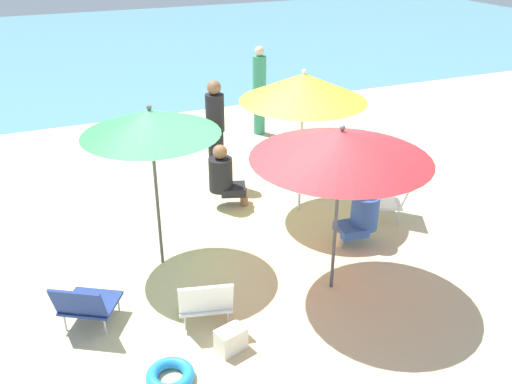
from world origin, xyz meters
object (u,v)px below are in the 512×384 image
umbrella_green (150,122)px  beach_chair_a (205,300)px  umbrella_yellow (303,87)px  umbrella_red (341,145)px  beach_chair_c (394,196)px  swim_ring (170,376)px  beach_chair_b (86,304)px  person_d (216,133)px  person_c (361,214)px  person_b (224,176)px  person_a (259,90)px  beach_bag (231,340)px

umbrella_green → beach_chair_a: umbrella_green is taller
umbrella_green → umbrella_yellow: size_ratio=0.97×
umbrella_red → beach_chair_c: bearing=34.4°
umbrella_green → swim_ring: bearing=-102.2°
beach_chair_b → person_d: size_ratio=0.45×
person_c → swim_ring: bearing=30.5°
umbrella_green → beach_chair_c: size_ratio=2.92×
person_b → person_d: 0.87m
beach_chair_c → person_a: (-0.35, 3.99, 0.53)m
beach_chair_b → person_b: bearing=-16.6°
umbrella_yellow → beach_chair_b: bearing=-155.1°
umbrella_green → beach_chair_b: umbrella_green is taller
person_c → beach_bag: size_ratio=3.02×
beach_chair_b → person_c: size_ratio=0.88×
beach_chair_b → person_a: bearing=-8.8°
umbrella_green → swim_ring: (-0.43, -1.99, -1.78)m
beach_chair_c → beach_bag: (-3.07, -1.65, -0.23)m
umbrella_yellow → beach_chair_a: size_ratio=3.12×
umbrella_yellow → beach_bag: bearing=-129.3°
person_a → swim_ring: (-3.38, -5.81, -0.83)m
umbrella_red → beach_bag: bearing=-159.5°
umbrella_yellow → beach_chair_c: umbrella_yellow is taller
person_b → swim_ring: size_ratio=2.14×
beach_chair_a → beach_chair_b: size_ratio=0.88×
beach_chair_a → person_b: person_b is taller
beach_chair_a → beach_chair_b: beach_chair_a is taller
umbrella_yellow → person_c: umbrella_yellow is taller
umbrella_yellow → beach_chair_a: (-2.07, -1.92, -1.55)m
swim_ring → umbrella_red: bearing=18.5°
beach_chair_a → swim_ring: beach_chair_a is taller
umbrella_green → person_b: 2.15m
beach_chair_c → person_d: (-1.92, 2.06, 0.52)m
umbrella_red → person_a: 5.33m
umbrella_green → beach_chair_a: size_ratio=3.04×
person_a → person_c: 4.42m
swim_ring → beach_chair_b: bearing=118.9°
beach_chair_a → beach_chair_c: beach_chair_c is taller
person_b → beach_bag: 3.14m
umbrella_red → swim_ring: 2.82m
person_d → beach_bag: (-1.15, -3.72, -0.75)m
person_d → beach_bag: 3.96m
beach_chair_b → umbrella_green: bearing=-16.9°
umbrella_red → person_b: 2.76m
person_a → person_d: bearing=-30.8°
person_d → beach_chair_c: bearing=167.3°
person_a → person_c: person_a is taller
person_a → beach_chair_c: bearing=13.3°
beach_chair_b → person_d: 3.75m
umbrella_green → person_d: bearing=53.8°
umbrella_yellow → person_d: 1.83m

